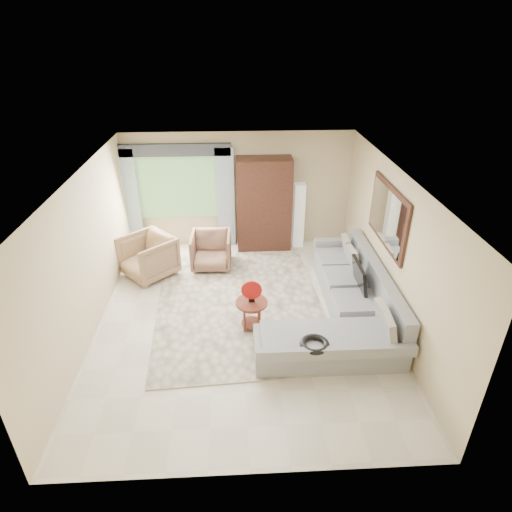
{
  "coord_description": "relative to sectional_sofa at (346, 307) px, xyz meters",
  "views": [
    {
      "loc": [
        -0.09,
        -6.13,
        4.59
      ],
      "look_at": [
        0.25,
        0.35,
        1.05
      ],
      "focal_mm": 30.0,
      "sensor_mm": 36.0,
      "label": 1
    }
  ],
  "objects": [
    {
      "name": "ground",
      "position": [
        -1.78,
        0.18,
        -0.28
      ],
      "size": [
        6.0,
        6.0,
        0.0
      ],
      "primitive_type": "plane",
      "color": "silver",
      "rests_on": "ground"
    },
    {
      "name": "curtain_right",
      "position": [
        -2.08,
        3.06,
        0.87
      ],
      "size": [
        0.4,
        0.08,
        2.3
      ],
      "primitive_type": "cube",
      "color": "#9EB7CC",
      "rests_on": "ground"
    },
    {
      "name": "area_rug",
      "position": [
        -1.84,
        0.61,
        -0.27
      ],
      "size": [
        3.23,
        4.17,
        0.02
      ],
      "primitive_type": "cube",
      "rotation": [
        0.0,
        0.0,
        0.06
      ],
      "color": "beige",
      "rests_on": "ground"
    },
    {
      "name": "valance",
      "position": [
        -3.13,
        3.08,
        1.97
      ],
      "size": [
        2.4,
        0.12,
        0.26
      ],
      "primitive_type": "cube",
      "color": "#1E232D",
      "rests_on": "wall_back"
    },
    {
      "name": "floor_lamp",
      "position": [
        -0.43,
        2.96,
        0.47
      ],
      "size": [
        0.24,
        0.24,
        1.5
      ],
      "primitive_type": "cube",
      "color": "silver",
      "rests_on": "ground"
    },
    {
      "name": "armchair_right",
      "position": [
        -2.4,
        2.04,
        0.1
      ],
      "size": [
        0.84,
        0.86,
        0.76
      ],
      "primitive_type": "imported",
      "rotation": [
        0.0,
        0.0,
        -0.03
      ],
      "color": "#825C46",
      "rests_on": "ground"
    },
    {
      "name": "potted_plant",
      "position": [
        -3.95,
        2.94,
        0.01
      ],
      "size": [
        0.67,
        0.64,
        0.59
      ],
      "primitive_type": "imported",
      "rotation": [
        0.0,
        0.0,
        0.41
      ],
      "color": "#999999",
      "rests_on": "ground"
    },
    {
      "name": "curtain_left",
      "position": [
        -4.18,
        3.06,
        0.87
      ],
      "size": [
        0.4,
        0.08,
        2.3
      ],
      "primitive_type": "cube",
      "color": "#9EB7CC",
      "rests_on": "ground"
    },
    {
      "name": "garden_hose",
      "position": [
        -0.78,
        -1.24,
        0.26
      ],
      "size": [
        0.43,
        0.43,
        0.09
      ],
      "primitive_type": "torus",
      "color": "black",
      "rests_on": "sectional_sofa"
    },
    {
      "name": "armoire",
      "position": [
        -1.23,
        2.9,
        0.77
      ],
      "size": [
        1.2,
        0.55,
        2.1
      ],
      "primitive_type": "cube",
      "color": "black",
      "rests_on": "ground"
    },
    {
      "name": "tv_screen",
      "position": [
        0.27,
        0.32,
        0.44
      ],
      "size": [
        0.14,
        0.74,
        0.48
      ],
      "primitive_type": "cube",
      "rotation": [
        0.0,
        -0.17,
        0.0
      ],
      "color": "black",
      "rests_on": "sectional_sofa"
    },
    {
      "name": "armchair_left",
      "position": [
        -3.66,
        1.74,
        0.15
      ],
      "size": [
        1.33,
        1.33,
        0.87
      ],
      "primitive_type": "imported",
      "rotation": [
        0.0,
        0.0,
        -0.82
      ],
      "color": "#9F8157",
      "rests_on": "ground"
    },
    {
      "name": "window",
      "position": [
        -3.13,
        3.15,
        1.12
      ],
      "size": [
        1.8,
        0.04,
        1.4
      ],
      "primitive_type": "cube",
      "color": "#669E59",
      "rests_on": "wall_back"
    },
    {
      "name": "red_disc",
      "position": [
        -1.64,
        -0.11,
        0.48
      ],
      "size": [
        0.34,
        0.05,
        0.34
      ],
      "primitive_type": "cylinder",
      "rotation": [
        1.57,
        0.0,
        -0.09
      ],
      "color": "#A81210",
      "rests_on": "coffee_table"
    },
    {
      "name": "sectional_sofa",
      "position": [
        0.0,
        0.0,
        0.0
      ],
      "size": [
        2.3,
        3.46,
        0.9
      ],
      "color": "gray",
      "rests_on": "ground"
    },
    {
      "name": "coffee_table",
      "position": [
        -1.64,
        -0.11,
        -0.0
      ],
      "size": [
        0.54,
        0.54,
        0.54
      ],
      "rotation": [
        0.0,
        0.0,
        -0.39
      ],
      "color": "#491D13",
      "rests_on": "ground"
    },
    {
      "name": "wall_mirror",
      "position": [
        0.68,
        0.53,
        1.47
      ],
      "size": [
        0.05,
        1.7,
        1.05
      ],
      "color": "black",
      "rests_on": "wall_right"
    }
  ]
}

